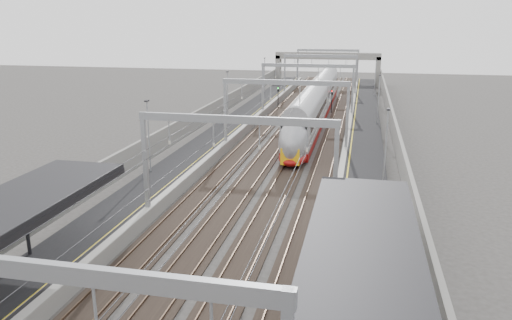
% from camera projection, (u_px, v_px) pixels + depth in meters
% --- Properties ---
extents(platform_left, '(4.00, 120.00, 1.00)m').
position_uv_depth(platform_left, '(218.00, 138.00, 56.32)').
color(platform_left, black).
rests_on(platform_left, ground).
extents(platform_right, '(4.00, 120.00, 1.00)m').
position_uv_depth(platform_right, '(363.00, 146.00, 53.09)').
color(platform_right, black).
rests_on(platform_right, ground).
extents(tracks, '(11.40, 140.00, 0.20)m').
position_uv_depth(tracks, '(288.00, 146.00, 54.83)').
color(tracks, black).
rests_on(tracks, ground).
extents(overhead_line, '(13.00, 140.00, 6.60)m').
position_uv_depth(overhead_line, '(298.00, 83.00, 59.42)').
color(overhead_line, gray).
rests_on(overhead_line, platform_left).
extents(overbridge, '(22.00, 2.20, 6.90)m').
position_uv_depth(overbridge, '(328.00, 60.00, 105.20)').
color(overbridge, gray).
rests_on(overbridge, ground).
extents(wall_left, '(0.30, 120.00, 3.20)m').
position_uv_depth(wall_left, '(191.00, 128.00, 56.67)').
color(wall_left, gray).
rests_on(wall_left, ground).
extents(wall_right, '(0.30, 120.00, 3.20)m').
position_uv_depth(wall_right, '(395.00, 137.00, 52.15)').
color(wall_right, gray).
rests_on(wall_right, ground).
extents(train, '(2.79, 50.78, 4.40)m').
position_uv_depth(train, '(315.00, 106.00, 67.46)').
color(train, '#9F0F0E').
rests_on(train, ground).
extents(signal_green, '(0.32, 0.32, 3.48)m').
position_uv_depth(signal_green, '(278.00, 94.00, 77.48)').
color(signal_green, black).
rests_on(signal_green, ground).
extents(signal_red_near, '(0.32, 0.32, 3.48)m').
position_uv_depth(signal_red_near, '(332.00, 97.00, 74.18)').
color(signal_red_near, black).
rests_on(signal_red_near, ground).
extents(signal_red_far, '(0.32, 0.32, 3.48)m').
position_uv_depth(signal_red_far, '(349.00, 91.00, 80.67)').
color(signal_red_far, black).
rests_on(signal_red_far, ground).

